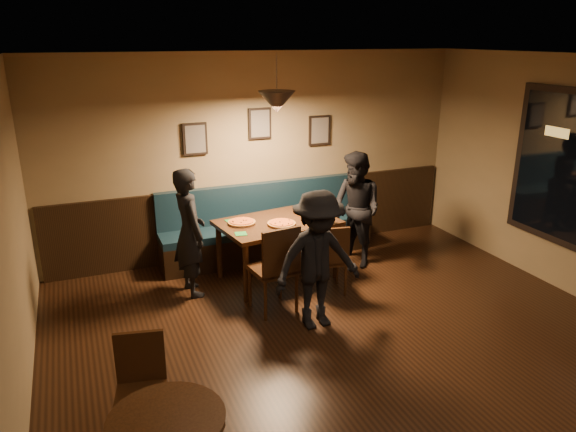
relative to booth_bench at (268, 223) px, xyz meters
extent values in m
plane|color=black|center=(0.00, -3.20, -0.50)|extent=(7.00, 7.00, 0.00)
plane|color=silver|center=(0.00, -3.20, 2.30)|extent=(7.00, 7.00, 0.00)
plane|color=#8C704F|center=(0.00, 0.30, 0.90)|extent=(6.00, 0.00, 6.00)
cube|color=black|center=(0.00, 0.27, 0.00)|extent=(5.88, 0.06, 1.00)
cube|color=black|center=(-0.90, 0.27, 1.20)|extent=(0.32, 0.04, 0.42)
cube|color=black|center=(0.00, 0.27, 1.35)|extent=(0.32, 0.04, 0.42)
cube|color=black|center=(0.90, 0.27, 1.20)|extent=(0.32, 0.04, 0.42)
cone|color=black|center=(-0.13, -0.71, 1.75)|extent=(0.44, 0.44, 0.25)
cube|color=black|center=(-0.13, -0.71, -0.11)|extent=(1.57, 1.13, 0.77)
imported|color=black|center=(-1.24, -0.71, 0.28)|extent=(0.43, 0.60, 1.56)
imported|color=black|center=(1.01, -0.69, 0.28)|extent=(0.76, 0.88, 1.55)
imported|color=black|center=(-0.17, -2.00, 0.26)|extent=(1.00, 0.61, 1.51)
cylinder|color=gold|center=(-0.57, -0.64, 0.29)|extent=(0.44, 0.44, 0.04)
cylinder|color=orange|center=(-0.13, -0.87, 0.29)|extent=(0.43, 0.43, 0.04)
cylinder|color=#D26427|center=(0.37, -0.53, 0.30)|extent=(0.40, 0.40, 0.04)
cylinder|color=black|center=(0.46, -1.04, 0.34)|extent=(0.08, 0.08, 0.14)
cylinder|color=maroon|center=(0.37, -0.77, 0.34)|extent=(0.03, 0.03, 0.13)
cube|color=#1C6C2A|center=(-0.66, -0.49, 0.28)|extent=(0.15, 0.15, 0.01)
cube|color=#217E2D|center=(-0.69, -0.98, 0.28)|extent=(0.16, 0.16, 0.01)
cube|color=silver|center=(-0.11, -1.08, 0.28)|extent=(0.18, 0.08, 0.00)
camera|label=1|loc=(-2.42, -6.69, 2.49)|focal=33.69mm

